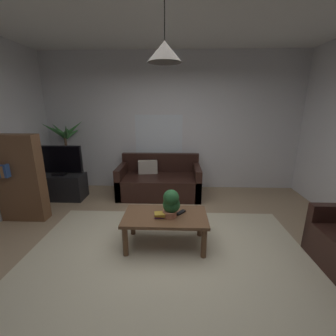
# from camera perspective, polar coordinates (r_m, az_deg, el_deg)

# --- Properties ---
(floor) EXTENTS (5.47, 4.85, 0.02)m
(floor) POSITION_cam_1_polar(r_m,az_deg,el_deg) (3.02, -0.23, -21.43)
(floor) COLOR #9E8466
(floor) RESTS_ON ground
(rug) EXTENTS (3.55, 2.67, 0.01)m
(rug) POSITION_cam_1_polar(r_m,az_deg,el_deg) (2.85, -0.41, -23.64)
(rug) COLOR beige
(rug) RESTS_ON ground
(wall_back) EXTENTS (5.59, 0.06, 2.89)m
(wall_back) POSITION_cam_1_polar(r_m,az_deg,el_deg) (4.87, 0.97, 11.44)
(wall_back) COLOR silver
(wall_back) RESTS_ON ground
(window_pane) EXTENTS (1.02, 0.01, 0.94)m
(window_pane) POSITION_cam_1_polar(r_m,az_deg,el_deg) (4.88, -2.38, 8.08)
(window_pane) COLOR white
(couch_under_window) EXTENTS (1.66, 0.85, 0.82)m
(couch_under_window) POSITION_cam_1_polar(r_m,az_deg,el_deg) (4.62, -2.27, -3.71)
(couch_under_window) COLOR black
(couch_under_window) RESTS_ON ground
(coffee_table) EXTENTS (1.09, 0.60, 0.44)m
(coffee_table) POSITION_cam_1_polar(r_m,az_deg,el_deg) (2.97, -0.72, -13.29)
(coffee_table) COLOR brown
(coffee_table) RESTS_ON ground
(book_on_table_0) EXTENTS (0.15, 0.09, 0.02)m
(book_on_table_0) POSITION_cam_1_polar(r_m,az_deg,el_deg) (2.89, -2.00, -12.39)
(book_on_table_0) COLOR #72387F
(book_on_table_0) RESTS_ON coffee_table
(book_on_table_1) EXTENTS (0.14, 0.12, 0.03)m
(book_on_table_1) POSITION_cam_1_polar(r_m,az_deg,el_deg) (2.88, -2.04, -11.98)
(book_on_table_1) COLOR gold
(book_on_table_1) RESTS_ON coffee_table
(book_on_table_2) EXTENTS (0.15, 0.13, 0.02)m
(book_on_table_2) POSITION_cam_1_polar(r_m,az_deg,el_deg) (2.86, -2.12, -11.68)
(book_on_table_2) COLOR gold
(book_on_table_2) RESTS_ON coffee_table
(remote_on_table_0) EXTENTS (0.14, 0.16, 0.02)m
(remote_on_table_0) POSITION_cam_1_polar(r_m,az_deg,el_deg) (2.99, 3.28, -11.39)
(remote_on_table_0) COLOR black
(remote_on_table_0) RESTS_ON coffee_table
(potted_plant_on_table) EXTENTS (0.23, 0.25, 0.37)m
(potted_plant_on_table) POSITION_cam_1_polar(r_m,az_deg,el_deg) (2.84, 0.74, -8.99)
(potted_plant_on_table) COLOR #B77051
(potted_plant_on_table) RESTS_ON coffee_table
(tv_stand) EXTENTS (0.90, 0.44, 0.50)m
(tv_stand) POSITION_cam_1_polar(r_m,az_deg,el_deg) (4.93, -25.70, -4.34)
(tv_stand) COLOR black
(tv_stand) RESTS_ON ground
(tv) EXTENTS (0.95, 0.16, 0.58)m
(tv) POSITION_cam_1_polar(r_m,az_deg,el_deg) (4.76, -26.61, 1.83)
(tv) COLOR black
(tv) RESTS_ON tv_stand
(potted_palm_corner) EXTENTS (0.85, 0.88, 1.54)m
(potted_palm_corner) POSITION_cam_1_polar(r_m,az_deg,el_deg) (5.31, -24.47, 2.71)
(potted_palm_corner) COLOR #4C4C51
(potted_palm_corner) RESTS_ON ground
(bookshelf_corner) EXTENTS (0.70, 0.31, 1.40)m
(bookshelf_corner) POSITION_cam_1_polar(r_m,az_deg,el_deg) (4.21, -33.89, -2.21)
(bookshelf_corner) COLOR brown
(bookshelf_corner) RESTS_ON ground
(pendant_lamp) EXTENTS (0.38, 0.38, 0.63)m
(pendant_lamp) POSITION_cam_1_polar(r_m,az_deg,el_deg) (2.66, -0.89, 27.85)
(pendant_lamp) COLOR black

